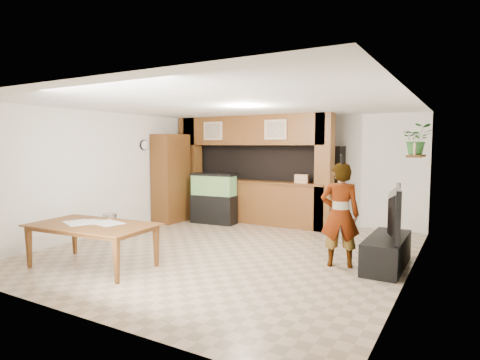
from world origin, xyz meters
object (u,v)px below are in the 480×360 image
Objects in this scene: pantry_cabinet at (171,178)px; television at (388,212)px; person at (340,215)px; dining_table at (91,246)px; aquarium at (214,199)px.

pantry_cabinet is 1.58× the size of television.
television is (5.35, -1.28, -0.20)m from pantry_cabinet.
person is 3.90m from dining_table.
dining_table is at bearing 12.66° from person.
television is 0.84× the size of person.
person is at bearing -32.44° from aquarium.
aquarium is 0.63× the size of dining_table.
aquarium is at bearing 89.64° from dining_table.
television reaches higher than dining_table.
aquarium is at bearing -46.20° from person.
dining_table is (0.32, -3.91, -0.26)m from aquarium.
pantry_cabinet reaches higher than dining_table.
person is 0.85× the size of dining_table.
pantry_cabinet is 5.51m from television.
television is 4.62m from dining_table.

